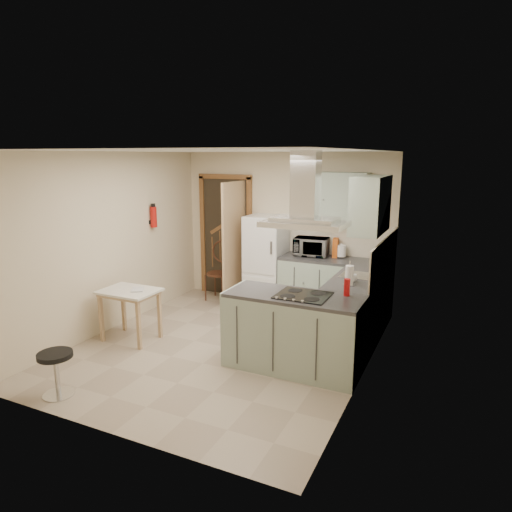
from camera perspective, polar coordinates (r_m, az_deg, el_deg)
The scene contains 28 objects.
floor at distance 6.09m, azimuth -3.96°, elevation -11.26°, with size 4.20×4.20×0.00m, color tan.
ceiling at distance 5.57m, azimuth -4.35°, elevation 12.99°, with size 4.20×4.20×0.00m, color silver.
back_wall at distance 7.57m, azimuth 3.62°, elevation 3.36°, with size 3.60×3.60×0.00m, color beige.
left_wall at distance 6.75m, azimuth -17.63°, elevation 1.67°, with size 4.20×4.20×0.00m, color beige.
right_wall at distance 5.09m, azimuth 13.86°, elevation -1.50°, with size 4.20×4.20×0.00m, color beige.
doorway at distance 8.04m, azimuth -3.80°, elevation 2.45°, with size 1.10×0.12×2.10m, color brown.
fridge at distance 7.47m, azimuth 1.30°, elevation -0.65°, with size 0.60×0.60×1.50m, color white.
counter_back at distance 7.25m, azimuth 7.53°, elevation -3.61°, with size 1.08×0.60×0.90m, color #9EB2A0.
counter_right at distance 6.43m, azimuth 12.86°, elevation -5.95°, with size 0.60×1.95×0.90m, color #9EB2A0.
splashback at distance 7.29m, azimuth 10.62°, elevation 2.01°, with size 1.68×0.02×0.50m, color beige.
wall_cabinet_back at distance 7.04m, azimuth 10.43°, elevation 7.41°, with size 0.85×0.35×0.70m, color #9EB2A0.
wall_cabinet_right at distance 5.85m, azimuth 14.15°, elevation 6.24°, with size 0.35×0.90×0.70m, color #9EB2A0.
peninsula at distance 5.37m, azimuth 4.77°, elevation -9.43°, with size 1.55×0.65×0.90m, color #9EB2A0.
hob at distance 5.18m, azimuth 5.91°, elevation -4.90°, with size 0.58×0.50×0.01m, color black.
extractor_hood at distance 5.00m, azimuth 6.11°, elevation 4.04°, with size 0.90×0.55×0.10m, color silver.
sink at distance 6.13m, azimuth 12.72°, elevation -2.39°, with size 0.45×0.40×0.01m, color silver.
fire_extinguisher at distance 7.35m, azimuth -12.68°, elevation 4.78°, with size 0.10×0.10×0.32m, color #B2140F.
drop_leaf_table at distance 6.41m, azimuth -15.40°, elevation -7.11°, with size 0.74×0.56×0.70m, color #DCC087.
bentwood_chair at distance 7.85m, azimuth -4.74°, elevation -2.22°, with size 0.41×0.41×0.92m, color #432616.
stool at distance 5.29m, azimuth -23.65°, elevation -13.33°, with size 0.35×0.35×0.48m, color black.
microwave at distance 7.20m, azimuth 6.91°, elevation 1.15°, with size 0.52×0.35×0.29m, color black.
kettle at distance 7.15m, azimuth 10.60°, elevation 0.66°, with size 0.15×0.15×0.22m, color white.
cereal_box at distance 7.18m, azimuth 9.90°, elevation 1.03°, with size 0.08×0.19×0.29m, color #CE5718.
soap_bottle at distance 6.66m, azimuth 14.37°, elevation -0.57°, with size 0.08×0.08×0.18m, color silver.
paper_towel at distance 5.65m, azimuth 11.60°, elevation -2.34°, with size 0.10×0.10×0.25m, color silver.
cup at distance 5.82m, azimuth 11.92°, elevation -2.73°, with size 0.12×0.12×0.10m, color silver.
red_bottle at distance 5.23m, azimuth 11.29°, elevation -3.85°, with size 0.07×0.07×0.19m, color red.
book at distance 6.27m, azimuth -15.32°, elevation -3.74°, with size 0.16×0.22×0.10m, color #AA3938.
Camera 1 is at (2.73, -4.86, 2.45)m, focal length 32.00 mm.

